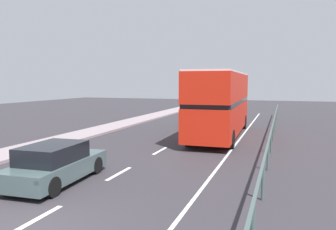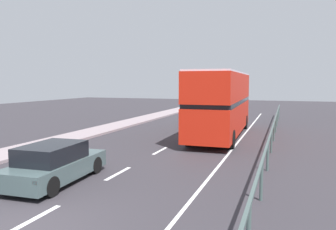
% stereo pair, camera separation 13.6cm
% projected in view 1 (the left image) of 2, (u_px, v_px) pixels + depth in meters
% --- Properties ---
extents(ground_plane, '(75.53, 120.00, 0.10)m').
position_uv_depth(ground_plane, '(24.00, 228.00, 8.00)').
color(ground_plane, '#322E34').
extents(lane_paint_markings, '(3.56, 46.00, 0.01)m').
position_uv_depth(lane_paint_markings, '(197.00, 158.00, 15.11)').
color(lane_paint_markings, silver).
rests_on(lane_paint_markings, ground).
extents(bridge_side_railing, '(0.10, 42.00, 1.18)m').
position_uv_depth(bridge_side_railing, '(270.00, 140.00, 14.59)').
color(bridge_side_railing, '#425552').
rests_on(bridge_side_railing, ground).
extents(double_decker_bus_red, '(2.87, 11.02, 4.14)m').
position_uv_depth(double_decker_bus_red, '(221.00, 102.00, 21.19)').
color(double_decker_bus_red, red).
rests_on(double_decker_bus_red, ground).
extents(hatchback_car_near, '(1.98, 4.22, 1.38)m').
position_uv_depth(hatchback_car_near, '(56.00, 164.00, 11.42)').
color(hatchback_car_near, '#415354').
rests_on(hatchback_car_near, ground).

